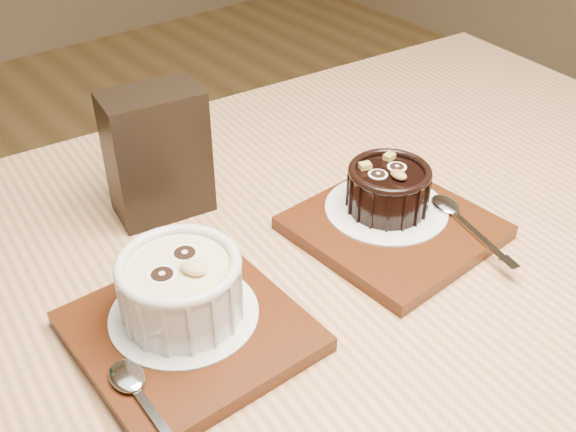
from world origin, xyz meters
The scene contains 10 objects.
table centered at (-0.20, -0.10, 0.66)m, with size 1.27×0.91×0.75m.
tray_left centered at (-0.32, -0.09, 0.76)m, with size 0.18×0.18×0.01m, color #461E0B.
doily_left centered at (-0.32, -0.07, 0.77)m, with size 0.13×0.13×0.00m, color silver.
ramekin_white centered at (-0.32, -0.07, 0.80)m, with size 0.11×0.11×0.06m.
spoon_left centered at (-0.39, -0.14, 0.77)m, with size 0.03×0.13×0.01m, color silver, non-canonical shape.
tray_right centered at (-0.08, -0.09, 0.76)m, with size 0.18×0.18×0.01m, color #461E0B.
doily_right centered at (-0.07, -0.07, 0.77)m, with size 0.13×0.13×0.00m, color silver.
ramekin_dark centered at (-0.07, -0.07, 0.79)m, with size 0.09×0.09×0.05m.
spoon_right centered at (-0.02, -0.14, 0.77)m, with size 0.03×0.13×0.01m, color silver, non-canonical shape.
condiment_stand centered at (-0.24, 0.10, 0.82)m, with size 0.10×0.06×0.14m, color black.
Camera 1 is at (-0.51, -0.46, 1.18)m, focal length 42.00 mm.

